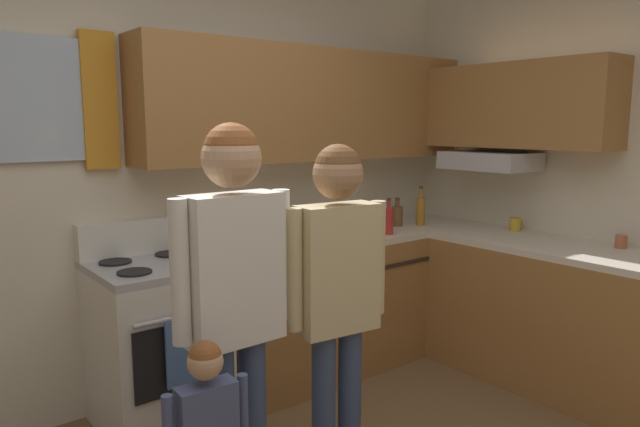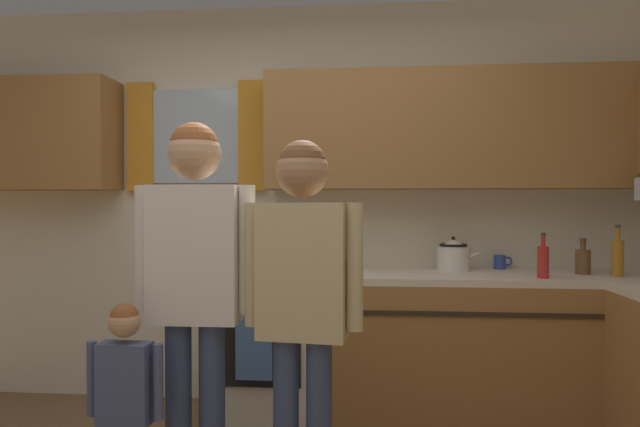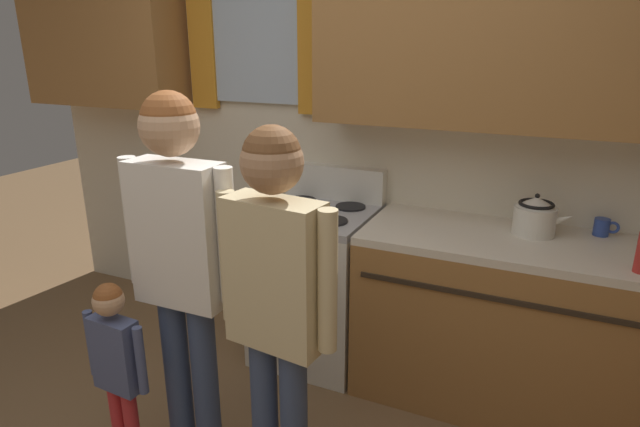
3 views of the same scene
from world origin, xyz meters
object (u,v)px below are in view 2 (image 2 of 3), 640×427
object	(u,v)px
bottle_oil_amber	(618,257)
bottle_squat_brown	(583,261)
adult_in_plaid	(302,285)
stovetop_kettle	(454,255)
mug_cobalt_blue	(500,262)
bottle_sauce_red	(543,261)
adult_holding_child	(195,269)
small_child	(125,391)
stove_oven	(266,342)

from	to	relation	value
bottle_oil_amber	bottle_squat_brown	bearing A→B (deg)	149.34
adult_in_plaid	stovetop_kettle	bearing A→B (deg)	57.07
bottle_squat_brown	bottle_oil_amber	world-z (taller)	bottle_oil_amber
mug_cobalt_blue	adult_in_plaid	distance (m)	1.70
adult_in_plaid	bottle_sauce_red	bearing A→B (deg)	36.67
adult_holding_child	bottle_squat_brown	bearing A→B (deg)	27.97
mug_cobalt_blue	small_child	bearing A→B (deg)	-140.82
stovetop_kettle	adult_in_plaid	size ratio (longest dim) A/B	0.18
bottle_sauce_red	bottle_oil_amber	world-z (taller)	bottle_oil_amber
stove_oven	stovetop_kettle	distance (m)	1.25
bottle_squat_brown	mug_cobalt_blue	size ratio (longest dim) A/B	1.79
bottle_squat_brown	small_child	bearing A→B (deg)	-150.76
stovetop_kettle	adult_in_plaid	bearing A→B (deg)	-122.93
stovetop_kettle	adult_holding_child	size ratio (longest dim) A/B	0.17
adult_in_plaid	bottle_oil_amber	bearing A→B (deg)	31.51
bottle_squat_brown	adult_holding_child	xyz separation A→B (m)	(-1.94, -1.03, 0.05)
small_child	bottle_sauce_red	bearing A→B (deg)	28.34
stove_oven	small_child	distance (m)	1.26
stovetop_kettle	adult_in_plaid	xyz separation A→B (m)	(-0.77, -1.20, -0.02)
bottle_oil_amber	stove_oven	bearing A→B (deg)	177.39
adult_holding_child	small_child	size ratio (longest dim) A/B	1.79
bottle_squat_brown	stove_oven	bearing A→B (deg)	179.96
bottle_sauce_red	bottle_oil_amber	size ratio (longest dim) A/B	0.86
adult_in_plaid	small_child	distance (m)	0.80
stove_oven	mug_cobalt_blue	distance (m)	1.53
small_child	adult_in_plaid	bearing A→B (deg)	9.90
stovetop_kettle	bottle_sauce_red	bearing A→B (deg)	-34.64
stove_oven	adult_holding_child	bearing A→B (deg)	-95.73
stove_oven	mug_cobalt_blue	world-z (taller)	stove_oven
stove_oven	small_child	size ratio (longest dim) A/B	1.20
bottle_oil_amber	mug_cobalt_blue	distance (m)	0.64
stovetop_kettle	adult_in_plaid	distance (m)	1.42
bottle_sauce_red	adult_in_plaid	size ratio (longest dim) A/B	0.16
stove_oven	small_child	world-z (taller)	stove_oven
small_child	mug_cobalt_blue	bearing A→B (deg)	39.18
stove_oven	adult_in_plaid	distance (m)	1.26
bottle_sauce_red	small_child	distance (m)	2.18
bottle_sauce_red	adult_holding_child	distance (m)	1.86
stove_oven	adult_holding_child	xyz separation A→B (m)	(-0.10, -1.03, 0.56)
stove_oven	bottle_oil_amber	xyz separation A→B (m)	(1.99, -0.09, 0.54)
stove_oven	stovetop_kettle	world-z (taller)	stovetop_kettle
small_child	bottle_squat_brown	bearing A→B (deg)	29.24
stove_oven	adult_holding_child	distance (m)	1.18
bottle_squat_brown	mug_cobalt_blue	world-z (taller)	bottle_squat_brown
bottle_oil_amber	small_child	size ratio (longest dim) A/B	0.31
bottle_squat_brown	bottle_oil_amber	size ratio (longest dim) A/B	0.72
stovetop_kettle	adult_in_plaid	world-z (taller)	adult_in_plaid
bottle_oil_amber	adult_in_plaid	world-z (taller)	adult_in_plaid
adult_in_plaid	small_child	world-z (taller)	adult_in_plaid
bottle_squat_brown	small_child	xyz separation A→B (m)	(-2.17, -1.21, -0.40)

